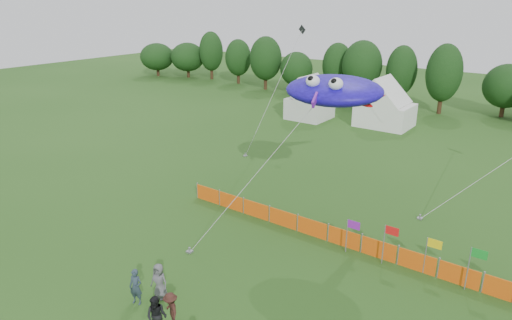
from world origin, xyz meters
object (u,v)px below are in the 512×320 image
Objects in this scene: spectator_c at (171,310)px; spectator_e at (159,281)px; tent_right at (385,108)px; barrier_fence at (344,238)px; tent_left at (310,101)px; stingray_kite at (338,90)px; spectator_b at (157,317)px; spectator_a at (136,287)px.

spectator_e is at bearing 178.97° from spectator_c.
tent_right reaches higher than spectator_e.
tent_right is at bearing 106.93° from barrier_fence.
tent_right reaches higher than tent_left.
tent_left is at bearing 122.66° from stingray_kite.
tent_right is 3.25× the size of spectator_e.
spectator_b is 2.53m from spectator_e.
spectator_c is 0.12× the size of stingray_kite.
spectator_a is 0.13× the size of stingray_kite.
barrier_fence is at bearing -73.07° from tent_right.
tent_right is 36.74m from spectator_b.
barrier_fence is 12.74× the size of spectator_e.
spectator_b is at bearing -104.85° from barrier_fence.
spectator_c is (0.07, 0.70, -0.10)m from spectator_b.
barrier_fence is 11.31m from spectator_a.
barrier_fence is 8.08m from stingray_kite.
barrier_fence is 12.10× the size of spectator_b.
tent_right is at bearing 76.15° from spectator_a.
barrier_fence is 10.27m from spectator_e.
tent_left is 2.71× the size of spectator_c.
barrier_fence is at bearing 50.42° from spectator_e.
spectator_e is (0.51, 0.91, 0.00)m from spectator_a.
tent_right is 34.78m from spectator_e.
spectator_e is 0.13× the size of stingray_kite.
spectator_e reaches higher than barrier_fence.
barrier_fence is at bearing 48.32° from spectator_b.
spectator_c is 13.81m from stingray_kite.
spectator_e reaches higher than spectator_c.
tent_right is at bearing 104.39° from stingray_kite.
spectator_a is at bearing -107.83° from stingray_kite.
spectator_a is at bearing -85.89° from tent_right.
stingray_kite reaches higher than spectator_c.
spectator_a is 0.94× the size of spectator_b.
tent_left is at bearing -167.11° from tent_right.
stingray_kite is (1.27, 11.52, 7.51)m from spectator_c.
spectator_c is (13.04, -33.84, -1.14)m from tent_left.
spectator_a is 0.99× the size of spectator_e.
tent_right reaches higher than spectator_b.
tent_left is 0.20× the size of barrier_fence.
tent_left reaches higher than spectator_a.
spectator_b reaches higher than spectator_a.
barrier_fence is at bearing -56.14° from tent_left.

